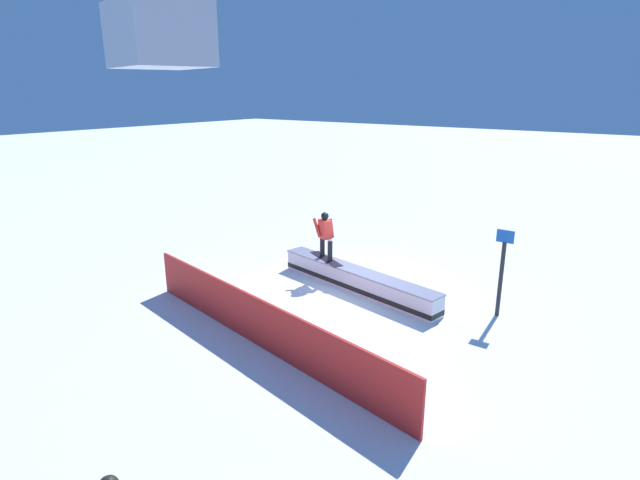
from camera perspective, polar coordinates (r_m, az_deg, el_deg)
ground_plane at (r=13.87m, az=4.17°, el=-5.67°), size 120.00×120.00×0.00m
grind_box at (r=13.77m, az=4.19°, el=-4.63°), size 5.26×1.55×0.60m
snowboarder at (r=14.29m, az=0.59°, el=0.68°), size 1.48×0.93×1.36m
safety_fence at (r=10.83m, az=-6.86°, el=-9.26°), size 8.23×1.61×1.10m
trail_marker at (r=12.68m, az=19.86°, el=-3.31°), size 0.40×0.10×2.15m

